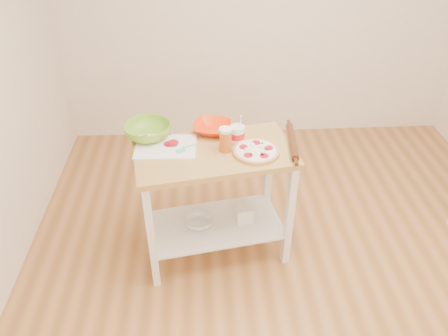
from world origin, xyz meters
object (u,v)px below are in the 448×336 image
spatula (185,148)px  rolling_pin (292,142)px  shelf_bin (244,213)px  pizza (256,151)px  green_bowl (148,131)px  shelf_glass_bowl (199,221)px  cutting_board (165,146)px  beer_pint (225,140)px  prep_island (215,182)px  knife (147,137)px  orange_bowl (212,128)px  yogurt_tub (237,135)px

spatula → rolling_pin: bearing=-22.2°
rolling_pin → shelf_bin: 0.68m
pizza → shelf_bin: 0.60m
pizza → green_bowl: size_ratio=0.95×
spatula → shelf_glass_bowl: spatula is taller
pizza → green_bowl: bearing=161.3°
cutting_board → beer_pint: 0.41m
pizza → cutting_board: (-0.59, 0.11, -0.01)m
rolling_pin → shelf_bin: bearing=-178.2°
prep_island → spatula: spatula is taller
pizza → rolling_pin: rolling_pin is taller
spatula → green_bowl: (-0.26, 0.18, 0.03)m
knife → shelf_bin: 0.91m
knife → orange_bowl: size_ratio=1.02×
rolling_pin → pizza: bearing=-160.4°
shelf_glass_bowl → pizza: bearing=-5.4°
prep_island → yogurt_tub: size_ratio=5.16×
rolling_pin → knife: bearing=172.2°
pizza → shelf_glass_bowl: bearing=174.6°
orange_bowl → beer_pint: size_ratio=1.59×
yogurt_tub → shelf_bin: size_ratio=1.81×
shelf_glass_bowl → shelf_bin: 0.34m
shelf_bin → prep_island: bearing=-170.8°
rolling_pin → shelf_glass_bowl: 0.91m
pizza → cutting_board: 0.60m
shelf_bin → beer_pint: bearing=-165.4°
spatula → orange_bowl: orange_bowl is taller
beer_pint → shelf_bin: (0.14, 0.04, -0.66)m
spatula → shelf_glass_bowl: size_ratio=0.63×
yogurt_tub → shelf_glass_bowl: (-0.28, -0.10, -0.67)m
prep_island → green_bowl: bearing=156.1°
beer_pint → orange_bowl: bearing=106.6°
orange_bowl → green_bowl: bearing=-173.4°
beer_pint → yogurt_tub: size_ratio=0.76×
orange_bowl → pizza: bearing=-47.3°
yogurt_tub → shelf_glass_bowl: size_ratio=1.02×
prep_island → spatula: (-0.19, 0.02, 0.27)m
prep_island → yogurt_tub: (0.16, 0.10, 0.32)m
beer_pint → prep_island: bearing=178.7°
shelf_glass_bowl → shelf_bin: size_ratio=1.77×
pizza → knife: pizza is taller
orange_bowl → yogurt_tub: (0.16, -0.15, 0.03)m
cutting_board → shelf_glass_bowl: bearing=-17.6°
beer_pint → pizza: bearing=-12.5°
beer_pint → cutting_board: bearing=170.6°
cutting_board → beer_pint: size_ratio=2.48×
prep_island → shelf_glass_bowl: size_ratio=5.26×
shelf_bin → pizza: bearing=-54.3°
cutting_board → beer_pint: beer_pint is taller
knife → green_bowl: 0.04m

